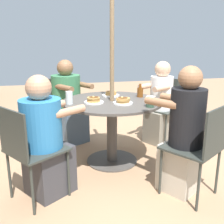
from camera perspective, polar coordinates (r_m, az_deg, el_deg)
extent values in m
plane|color=tan|center=(3.18, 0.00, -10.55)|extent=(12.00, 12.00, 0.00)
cylinder|color=#4C4742|center=(3.18, 0.00, -10.43)|extent=(0.59, 0.59, 0.01)
cylinder|color=#4C4742|center=(3.04, 0.00, -4.52)|extent=(0.12, 0.12, 0.71)
cylinder|color=#4C4742|center=(2.94, 0.00, 2.24)|extent=(1.12, 1.12, 0.03)
cylinder|color=#846B4C|center=(2.88, 0.00, 8.37)|extent=(0.05, 0.05, 2.08)
cylinder|color=#333833|center=(2.73, -14.46, -10.32)|extent=(0.02, 0.02, 0.45)
cylinder|color=#333833|center=(2.46, -9.44, -13.01)|extent=(0.02, 0.02, 0.45)
cylinder|color=#333833|center=(2.57, -21.44, -12.65)|extent=(0.02, 0.02, 0.45)
cylinder|color=#333833|center=(2.28, -16.94, -15.96)|extent=(0.02, 0.02, 0.45)
cube|color=#333833|center=(2.40, -15.98, -7.92)|extent=(0.61, 0.61, 0.02)
cube|color=#333833|center=(2.24, -20.86, -4.44)|extent=(0.35, 0.25, 0.40)
cube|color=#3D3D42|center=(2.56, -13.41, -12.10)|extent=(0.49, 0.50, 0.45)
cylinder|color=teal|center=(2.36, -15.14, -2.67)|extent=(0.36, 0.36, 0.45)
sphere|color=tan|center=(2.28, -15.70, 5.11)|extent=(0.22, 0.22, 0.22)
cylinder|color=tan|center=(2.55, -13.39, 1.25)|extent=(0.25, 0.31, 0.07)
cylinder|color=tan|center=(2.33, -9.29, 0.13)|extent=(0.25, 0.31, 0.07)
cylinder|color=#333833|center=(2.50, 10.52, -12.64)|extent=(0.02, 0.02, 0.45)
cylinder|color=#333833|center=(2.78, 14.88, -9.86)|extent=(0.02, 0.02, 0.45)
cylinder|color=#333833|center=(2.34, 18.30, -15.22)|extent=(0.02, 0.02, 0.45)
cylinder|color=#333833|center=(2.65, 21.98, -11.89)|extent=(0.02, 0.02, 0.45)
cube|color=#333833|center=(2.46, 16.84, -7.43)|extent=(0.60, 0.60, 0.02)
cube|color=#333833|center=(2.31, 21.80, -3.91)|extent=(0.24, 0.36, 0.40)
cube|color=beige|center=(2.60, 14.34, -11.66)|extent=(0.43, 0.42, 0.45)
cylinder|color=black|center=(2.40, 16.05, -1.38)|extent=(0.31, 0.31, 0.53)
sphere|color=#A3704C|center=(2.33, 16.70, 7.15)|extent=(0.21, 0.21, 0.21)
cylinder|color=#A3704C|center=(2.36, 10.70, 1.97)|extent=(0.31, 0.23, 0.07)
cylinder|color=#A3704C|center=(2.57, 13.80, 2.85)|extent=(0.31, 0.23, 0.07)
cylinder|color=#333833|center=(3.55, 11.57, -4.08)|extent=(0.02, 0.02, 0.45)
cylinder|color=#333833|center=(3.76, 6.96, -2.77)|extent=(0.02, 0.02, 0.45)
cylinder|color=#333833|center=(3.85, 14.76, -2.76)|extent=(0.02, 0.02, 0.45)
cylinder|color=#333833|center=(4.05, 10.32, -1.62)|extent=(0.02, 0.02, 0.45)
cube|color=#333833|center=(3.73, 11.08, 0.67)|extent=(0.60, 0.60, 0.02)
cube|color=#333833|center=(3.86, 13.06, 4.18)|extent=(0.37, 0.23, 0.40)
cube|color=gray|center=(3.72, 9.95, -3.13)|extent=(0.41, 0.42, 0.45)
cylinder|color=white|center=(3.64, 10.71, 3.96)|extent=(0.30, 0.30, 0.47)
sphere|color=#DBA884|center=(3.59, 10.97, 9.15)|extent=(0.21, 0.21, 0.21)
cylinder|color=#DBA884|center=(3.41, 10.74, 5.09)|extent=(0.21, 0.28, 0.07)
cylinder|color=#DBA884|center=(3.55, 7.53, 5.64)|extent=(0.21, 0.28, 0.07)
cylinder|color=#333833|center=(3.79, -6.21, -2.64)|extent=(0.02, 0.02, 0.45)
cylinder|color=#333833|center=(3.59, -10.97, -3.84)|extent=(0.02, 0.02, 0.45)
cylinder|color=#333833|center=(4.08, -9.33, -1.44)|extent=(0.02, 0.02, 0.45)
cylinder|color=#333833|center=(3.90, -13.87, -2.48)|extent=(0.02, 0.02, 0.45)
cube|color=#333833|center=(3.77, -10.26, 0.85)|extent=(0.59, 0.59, 0.02)
cube|color=#333833|center=(3.90, -12.07, 4.35)|extent=(0.22, 0.37, 0.40)
cube|color=slate|center=(3.74, -9.10, -2.99)|extent=(0.54, 0.53, 0.45)
cylinder|color=#38754C|center=(3.67, -9.92, 4.18)|extent=(0.39, 0.39, 0.48)
sphere|color=brown|center=(3.62, -10.17, 9.45)|extent=(0.22, 0.22, 0.22)
cylinder|color=brown|center=(3.57, -6.02, 5.87)|extent=(0.33, 0.23, 0.07)
cylinder|color=brown|center=(3.39, -10.33, 5.22)|extent=(0.33, 0.23, 0.07)
cylinder|color=white|center=(2.83, -3.95, 2.13)|extent=(0.21, 0.21, 0.02)
cylinder|color=#BC8947|center=(2.83, -4.05, 2.40)|extent=(0.15, 0.15, 0.01)
cylinder|color=#BC8947|center=(2.83, -4.01, 2.64)|extent=(0.14, 0.14, 0.01)
cylinder|color=#BC8947|center=(2.82, -4.03, 2.88)|extent=(0.13, 0.13, 0.01)
cylinder|color=#BC8947|center=(2.82, -4.07, 3.10)|extent=(0.14, 0.14, 0.01)
ellipsoid|color=brown|center=(2.82, -3.97, 3.29)|extent=(0.11, 0.10, 0.00)
cube|color=#F4E084|center=(2.81, -4.10, 3.38)|extent=(0.02, 0.02, 0.01)
cylinder|color=white|center=(2.79, 2.37, 1.97)|extent=(0.21, 0.21, 0.02)
cylinder|color=#BC8947|center=(2.79, 2.39, 2.26)|extent=(0.14, 0.14, 0.01)
cylinder|color=#BC8947|center=(2.79, 2.46, 2.52)|extent=(0.14, 0.14, 0.01)
cylinder|color=#BC8947|center=(2.78, 2.35, 2.72)|extent=(0.15, 0.15, 0.01)
cylinder|color=#BC8947|center=(2.78, 2.50, 2.96)|extent=(0.14, 0.14, 0.01)
ellipsoid|color=brown|center=(2.78, 2.38, 3.15)|extent=(0.11, 0.10, 0.00)
cube|color=#F4E084|center=(2.78, 2.22, 3.28)|extent=(0.03, 0.03, 0.01)
cylinder|color=white|center=(3.18, -0.26, 3.63)|extent=(0.21, 0.21, 0.02)
cylinder|color=#BC8947|center=(3.18, -0.25, 3.86)|extent=(0.13, 0.13, 0.01)
cylinder|color=#BC8947|center=(3.18, -0.21, 4.05)|extent=(0.13, 0.13, 0.01)
cylinder|color=#BC8947|center=(3.17, -0.29, 4.22)|extent=(0.12, 0.12, 0.01)
cylinder|color=#BC8947|center=(3.18, -0.20, 4.44)|extent=(0.13, 0.13, 0.01)
ellipsoid|color=brown|center=(3.17, -0.26, 4.56)|extent=(0.10, 0.09, 0.00)
cube|color=#F4E084|center=(3.18, -0.14, 4.69)|extent=(0.03, 0.03, 0.01)
cylinder|color=brown|center=(3.14, 6.14, 4.28)|extent=(0.07, 0.07, 0.11)
cylinder|color=brown|center=(3.13, 6.18, 5.70)|extent=(0.03, 0.03, 0.05)
torus|color=brown|center=(3.17, 5.96, 4.68)|extent=(0.05, 0.01, 0.05)
cylinder|color=#33513D|center=(2.67, 8.34, 2.16)|extent=(0.09, 0.09, 0.10)
cylinder|color=white|center=(2.66, 8.38, 3.31)|extent=(0.09, 0.09, 0.01)
cylinder|color=silver|center=(2.81, -9.29, 3.10)|extent=(0.07, 0.07, 0.14)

